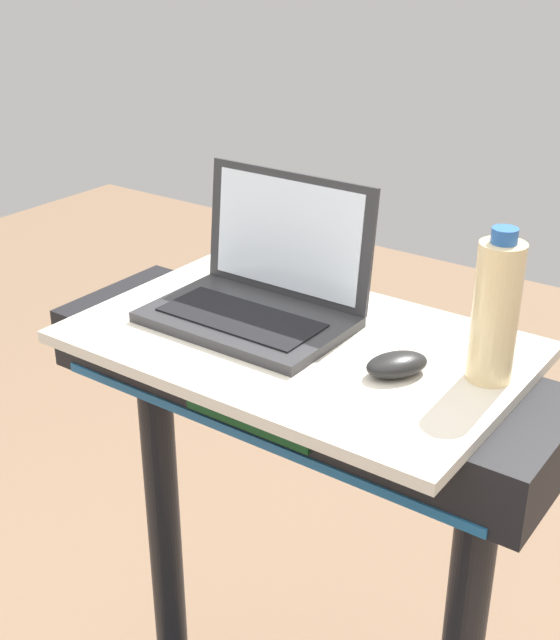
{
  "coord_description": "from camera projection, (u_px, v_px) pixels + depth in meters",
  "views": [
    {
      "loc": [
        0.71,
        -0.34,
        1.79
      ],
      "look_at": [
        0.0,
        0.65,
        1.23
      ],
      "focal_mm": 47.73,
      "sensor_mm": 36.0,
      "label": 1
    }
  ],
  "objects": [
    {
      "name": "laptop",
      "position": [
        260.0,
        291.0,
        1.45
      ],
      "size": [
        0.34,
        0.25,
        0.24
      ],
      "rotation": [
        0.0,
        0.0,
        0.03
      ],
      "color": "#2D2D30",
      "rests_on": "desk_board"
    },
    {
      "name": "computer_mouse",
      "position": [
        397.0,
        364.0,
        1.27
      ],
      "size": [
        0.1,
        0.12,
        0.03
      ],
      "primitive_type": "ellipsoid",
      "rotation": [
        0.0,
        0.0,
        -0.55
      ],
      "color": "black",
      "rests_on": "desk_board"
    },
    {
      "name": "water_bottle",
      "position": [
        496.0,
        311.0,
        1.22
      ],
      "size": [
        0.07,
        0.07,
        0.24
      ],
      "color": "beige",
      "rests_on": "desk_board"
    },
    {
      "name": "desk_board",
      "position": [
        298.0,
        342.0,
        1.4
      ],
      "size": [
        0.73,
        0.47,
        0.02
      ],
      "primitive_type": "cube",
      "color": "beige",
      "rests_on": "treadmill_base"
    }
  ]
}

